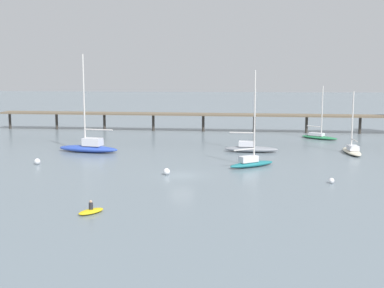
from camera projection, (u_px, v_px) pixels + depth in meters
The scene contains 11 objects.
ground_plane at pixel (182, 175), 60.09m from camera, with size 400.00×400.00×0.00m, color slate.
pier at pixel (269, 111), 98.72m from camera, with size 79.38×6.98×8.36m.
sailboat_teal at pixel (251, 161), 65.04m from camera, with size 6.19×5.10×9.61m.
sailboat_green at pixel (319, 136), 90.16m from camera, with size 6.44×5.35×9.07m.
sailboat_gray at pixel (251, 147), 76.40m from camera, with size 7.89×2.70×11.77m.
sailboat_blue at pixel (89, 146), 76.27m from camera, with size 9.46×4.32×14.01m.
sailboat_cream at pixel (352, 150), 75.01m from camera, with size 2.20×7.25×8.84m.
dinghy_yellow at pixel (91, 211), 44.55m from camera, with size 2.37×2.66×1.14m.
mooring_buoy_inner at pixel (37, 161), 66.80m from camera, with size 0.77×0.77×0.77m, color silver.
mooring_buoy_mid at pixel (167, 172), 60.34m from camera, with size 0.77×0.77×0.77m, color silver.
mooring_buoy_outer at pixel (332, 181), 55.93m from camera, with size 0.59×0.59×0.59m, color silver.
Camera 1 is at (5.84, -58.65, 12.27)m, focal length 49.48 mm.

